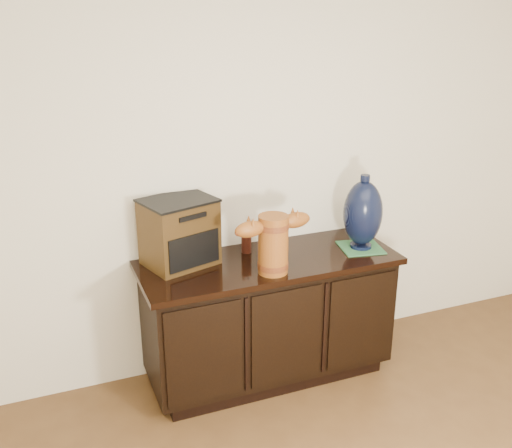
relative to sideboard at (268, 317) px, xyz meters
name	(u,v)px	position (x,y,z in m)	size (l,w,h in m)	color
sideboard	(268,317)	(0.00, 0.00, 0.00)	(1.46, 0.56, 0.75)	black
terracotta_vessel	(273,241)	(-0.05, -0.16, 0.55)	(0.45, 0.18, 0.32)	#9A541C
tv_radio	(179,232)	(-0.47, 0.13, 0.55)	(0.44, 0.39, 0.37)	#39260E
green_mat	(361,247)	(0.56, -0.05, 0.37)	(0.23, 0.23, 0.01)	#2F693D
lamp_base	(363,214)	(0.56, -0.05, 0.58)	(0.26, 0.26, 0.44)	black
spray_can	(246,239)	(-0.08, 0.14, 0.45)	(0.06, 0.06, 0.17)	#561B0E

